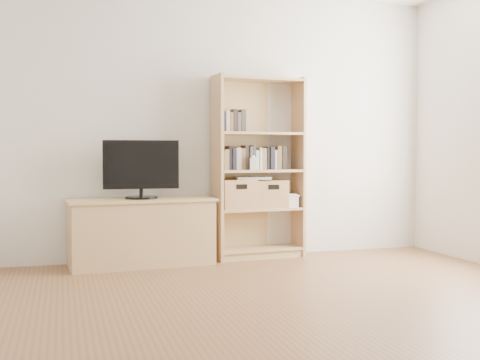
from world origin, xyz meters
name	(u,v)px	position (x,y,z in m)	size (l,w,h in m)	color
floor	(320,327)	(0.00, 0.00, 0.00)	(4.50, 5.00, 0.01)	brown
back_wall	(215,125)	(0.00, 2.50, 1.30)	(4.50, 0.02, 2.60)	silver
tv_stand	(142,233)	(-0.76, 2.26, 0.29)	(1.28, 0.48, 0.58)	tan
bookshelf	(259,168)	(0.39, 2.34, 0.88)	(0.88, 0.31, 1.77)	tan
television	(141,169)	(-0.76, 2.26, 0.88)	(0.68, 0.05, 0.54)	black
books_row_mid	(258,158)	(0.39, 2.36, 0.97)	(0.81, 0.16, 0.22)	beige
books_row_upper	(239,122)	(0.20, 2.35, 1.32)	(0.35, 0.13, 0.19)	beige
baby_monitor	(253,164)	(0.30, 2.24, 0.92)	(0.06, 0.04, 0.11)	white
basket_left	(236,194)	(0.16, 2.32, 0.63)	(0.34, 0.28, 0.28)	#AF864F
basket_right	(269,194)	(0.50, 2.35, 0.62)	(0.32, 0.27, 0.27)	#AF864F
laptop	(253,178)	(0.33, 2.33, 0.78)	(0.33, 0.23, 0.03)	silver
magazine_stack	(287,201)	(0.70, 2.36, 0.55)	(0.16, 0.24, 0.11)	beige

